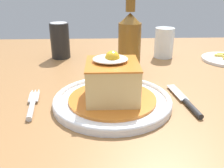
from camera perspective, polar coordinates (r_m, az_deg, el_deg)
The scene contains 8 objects.
dining_table at distance 0.73m, azimuth -2.70°, elevation -6.31°, with size 1.29×1.08×0.77m.
main_plate at distance 0.55m, azimuth 0.08°, elevation -3.76°, with size 0.26×0.26×0.02m.
sandwich_meal at distance 0.54m, azimuth 0.07°, elevation 0.42°, with size 0.20×0.20×0.11m.
fork at distance 0.56m, azimuth -18.02°, elevation -4.77°, with size 0.04×0.14×0.01m.
knife at distance 0.57m, azimuth 17.11°, elevation -4.28°, with size 0.03×0.17×0.01m.
soda_can at distance 0.90m, azimuth -11.93°, elevation 9.79°, with size 0.07×0.07×0.12m.
beer_bottle_amber at distance 0.70m, azimuth 4.07°, elevation 9.84°, with size 0.06×0.06×0.27m.
drinking_glass at distance 0.91m, azimuth 11.90°, elevation 8.88°, with size 0.07×0.07×0.10m.
Camera 1 is at (0.01, -0.64, 1.03)m, focal length 39.54 mm.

